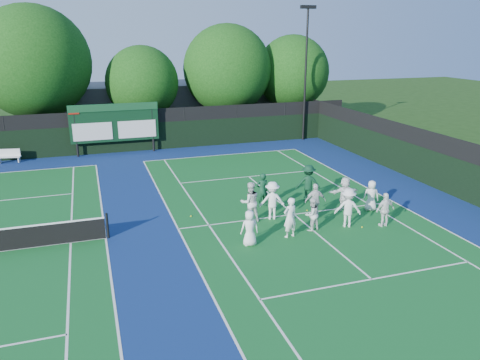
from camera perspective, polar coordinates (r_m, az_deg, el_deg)
name	(u,v)px	position (r m, az deg, el deg)	size (l,w,h in m)	color
ground	(303,222)	(21.24, 7.71, -5.14)	(120.00, 120.00, 0.00)	#19380F
court_apron	(166,231)	(20.44, -8.98, -6.11)	(34.00, 32.00, 0.01)	navy
near_court	(294,214)	(22.07, 6.59, -4.18)	(11.05, 23.85, 0.01)	#125A22
back_fence	(130,133)	(34.35, -13.31, 5.61)	(34.00, 0.08, 3.00)	black
divider_fence_right	(454,170)	(26.58, 24.62, 1.11)	(0.08, 32.00, 3.00)	black
scoreboard	(114,123)	(33.73, -15.06, 6.71)	(6.00, 0.21, 3.55)	black
clubhouse	(166,106)	(42.56, -9.01, 8.93)	(18.00, 6.00, 4.00)	#5C5C61
light_pole_right	(306,59)	(37.09, 8.07, 14.44)	(1.20, 0.30, 10.12)	black
bench	(9,155)	(34.18, -26.34, 2.71)	(1.48, 0.65, 0.91)	silver
tree_b	(36,65)	(37.34, -23.60, 12.70)	(8.03, 8.03, 10.18)	black
tree_c	(144,84)	(37.60, -11.60, 11.39)	(5.57, 5.57, 7.33)	black
tree_d	(229,71)	(38.94, -1.38, 13.12)	(7.10, 7.10, 8.94)	black
tree_e	(294,74)	(41.01, 6.55, 12.74)	(6.15, 6.15, 8.10)	black
tennis_ball_0	(247,219)	(21.32, 0.84, -4.79)	(0.07, 0.07, 0.07)	#D2DF1A
tennis_ball_1	(318,197)	(24.43, 9.49, -2.10)	(0.07, 0.07, 0.07)	#D2DF1A
tennis_ball_2	(362,227)	(21.14, 14.65, -5.58)	(0.07, 0.07, 0.07)	#D2DF1A
tennis_ball_3	(191,216)	(21.77, -6.00, -4.40)	(0.07, 0.07, 0.07)	#D2DF1A
tennis_ball_4	(248,195)	(24.38, 0.98, -1.90)	(0.07, 0.07, 0.07)	#D2DF1A
tennis_ball_5	(307,210)	(22.57, 8.17, -3.69)	(0.07, 0.07, 0.07)	#D2DF1A
player_front_0	(250,228)	(18.59, 1.18, -5.88)	(0.72, 0.47, 1.47)	white
player_front_1	(290,218)	(19.37, 6.12, -4.58)	(0.63, 0.41, 1.73)	white
player_front_2	(312,214)	(20.20, 8.75, -4.17)	(0.71, 0.55, 1.46)	silver
player_front_3	(348,208)	(20.83, 13.02, -3.31)	(1.13, 0.65, 1.75)	white
player_front_4	(385,210)	(21.32, 17.27, -3.49)	(0.90, 0.38, 1.54)	white
player_back_0	(250,202)	(20.85, 1.23, -2.69)	(0.90, 0.70, 1.85)	silver
player_back_1	(272,201)	(21.19, 3.95, -2.51)	(1.14, 0.66, 1.77)	white
player_back_2	(315,201)	(21.50, 9.16, -2.55)	(0.97, 0.40, 1.66)	silver
player_back_3	(345,193)	(22.85, 12.62, -1.61)	(1.50, 0.48, 1.62)	white
player_back_4	(371,196)	(23.04, 15.70, -1.85)	(0.73, 0.47, 1.49)	white
coach_left	(262,190)	(22.72, 2.73, -1.22)	(0.61, 0.40, 1.68)	#103B23
coach_right	(308,183)	(23.66, 8.31, -0.38)	(1.21, 0.70, 1.88)	#0D321E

